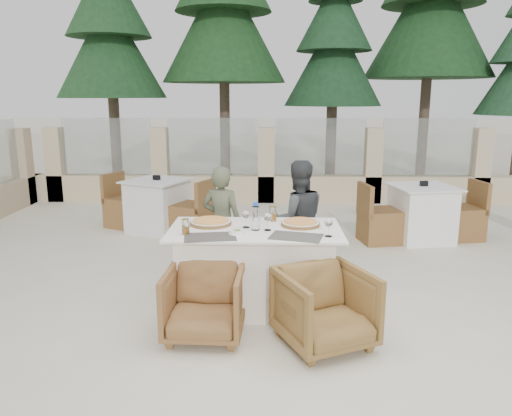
{
  "coord_description": "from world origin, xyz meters",
  "views": [
    {
      "loc": [
        0.04,
        -4.53,
        1.98
      ],
      "look_at": [
        -0.08,
        0.24,
        0.9
      ],
      "focal_mm": 35.0,
      "sensor_mm": 36.0,
      "label": 1
    }
  ],
  "objects_px": {
    "beer_glass_right": "(273,214)",
    "bg_table_b": "(422,213)",
    "beer_glass_left": "(186,227)",
    "wine_glass_corner": "(329,226)",
    "diner_right": "(298,220)",
    "wine_glass_centre": "(246,218)",
    "wine_glass_near": "(268,221)",
    "armchair_far_right": "(294,249)",
    "olive_dish": "(237,232)",
    "armchair_far_left": "(230,249)",
    "armchair_near_right": "(325,308)",
    "pizza_left": "(211,222)",
    "dining_table": "(255,268)",
    "water_bottle": "(256,216)",
    "armchair_near_left": "(205,303)",
    "diner_left": "(222,223)",
    "pizza_right": "(300,223)",
    "bg_table_a": "(158,205)"
  },
  "relations": [
    {
      "from": "dining_table",
      "to": "armchair_far_right",
      "type": "xyz_separation_m",
      "value": [
        0.41,
        0.94,
        -0.11
      ]
    },
    {
      "from": "olive_dish",
      "to": "pizza_left",
      "type": "bearing_deg",
      "value": 129.43
    },
    {
      "from": "diner_right",
      "to": "armchair_far_left",
      "type": "bearing_deg",
      "value": -23.43
    },
    {
      "from": "dining_table",
      "to": "wine_glass_centre",
      "type": "relative_size",
      "value": 8.7
    },
    {
      "from": "bg_table_a",
      "to": "wine_glass_centre",
      "type": "bearing_deg",
      "value": -37.95
    },
    {
      "from": "pizza_right",
      "to": "diner_left",
      "type": "distance_m",
      "value": 1.03
    },
    {
      "from": "dining_table",
      "to": "armchair_far_left",
      "type": "bearing_deg",
      "value": 108.28
    },
    {
      "from": "beer_glass_left",
      "to": "diner_left",
      "type": "xyz_separation_m",
      "value": [
        0.24,
        0.95,
        -0.21
      ]
    },
    {
      "from": "dining_table",
      "to": "pizza_left",
      "type": "height_order",
      "value": "pizza_left"
    },
    {
      "from": "pizza_right",
      "to": "wine_glass_corner",
      "type": "bearing_deg",
      "value": -59.16
    },
    {
      "from": "dining_table",
      "to": "water_bottle",
      "type": "height_order",
      "value": "water_bottle"
    },
    {
      "from": "pizza_left",
      "to": "diner_left",
      "type": "xyz_separation_m",
      "value": [
        0.05,
        0.6,
        -0.17
      ]
    },
    {
      "from": "beer_glass_left",
      "to": "armchair_near_left",
      "type": "relative_size",
      "value": 0.21
    },
    {
      "from": "pizza_left",
      "to": "diner_left",
      "type": "height_order",
      "value": "diner_left"
    },
    {
      "from": "armchair_near_left",
      "to": "wine_glass_centre",
      "type": "bearing_deg",
      "value": 66.53
    },
    {
      "from": "wine_glass_corner",
      "to": "beer_glass_left",
      "type": "bearing_deg",
      "value": 177.8
    },
    {
      "from": "wine_glass_corner",
      "to": "diner_right",
      "type": "height_order",
      "value": "diner_right"
    },
    {
      "from": "wine_glass_near",
      "to": "armchair_near_left",
      "type": "distance_m",
      "value": 0.96
    },
    {
      "from": "dining_table",
      "to": "water_bottle",
      "type": "bearing_deg",
      "value": -83.05
    },
    {
      "from": "wine_glass_centre",
      "to": "wine_glass_near",
      "type": "bearing_deg",
      "value": -24.11
    },
    {
      "from": "wine_glass_corner",
      "to": "beer_glass_right",
      "type": "distance_m",
      "value": 0.73
    },
    {
      "from": "beer_glass_right",
      "to": "armchair_near_left",
      "type": "xyz_separation_m",
      "value": [
        -0.57,
        -0.93,
        -0.54
      ]
    },
    {
      "from": "wine_glass_corner",
      "to": "bg_table_a",
      "type": "relative_size",
      "value": 0.11
    },
    {
      "from": "wine_glass_near",
      "to": "water_bottle",
      "type": "bearing_deg",
      "value": 174.21
    },
    {
      "from": "beer_glass_left",
      "to": "beer_glass_right",
      "type": "height_order",
      "value": "beer_glass_right"
    },
    {
      "from": "pizza_left",
      "to": "armchair_near_left",
      "type": "relative_size",
      "value": 0.61
    },
    {
      "from": "wine_glass_near",
      "to": "bg_table_b",
      "type": "xyz_separation_m",
      "value": [
        2.13,
        2.35,
        -0.48
      ]
    },
    {
      "from": "wine_glass_corner",
      "to": "diner_right",
      "type": "xyz_separation_m",
      "value": [
        -0.21,
        1.03,
        -0.21
      ]
    },
    {
      "from": "wine_glass_near",
      "to": "beer_glass_right",
      "type": "height_order",
      "value": "wine_glass_near"
    },
    {
      "from": "dining_table",
      "to": "bg_table_b",
      "type": "distance_m",
      "value": 3.21
    },
    {
      "from": "beer_glass_right",
      "to": "armchair_far_right",
      "type": "height_order",
      "value": "beer_glass_right"
    },
    {
      "from": "beer_glass_right",
      "to": "bg_table_b",
      "type": "relative_size",
      "value": 0.09
    },
    {
      "from": "wine_glass_corner",
      "to": "olive_dish",
      "type": "height_order",
      "value": "wine_glass_corner"
    },
    {
      "from": "beer_glass_left",
      "to": "armchair_far_right",
      "type": "bearing_deg",
      "value": 48.04
    },
    {
      "from": "bg_table_a",
      "to": "bg_table_b",
      "type": "relative_size",
      "value": 1.0
    },
    {
      "from": "pizza_left",
      "to": "diner_right",
      "type": "height_order",
      "value": "diner_right"
    },
    {
      "from": "armchair_far_right",
      "to": "armchair_near_right",
      "type": "height_order",
      "value": "armchair_near_right"
    },
    {
      "from": "wine_glass_corner",
      "to": "armchair_far_left",
      "type": "height_order",
      "value": "wine_glass_corner"
    },
    {
      "from": "armchair_far_left",
      "to": "diner_right",
      "type": "bearing_deg",
      "value": 154.26
    },
    {
      "from": "olive_dish",
      "to": "armchair_near_right",
      "type": "xyz_separation_m",
      "value": [
        0.74,
        -0.56,
        -0.48
      ]
    },
    {
      "from": "dining_table",
      "to": "beer_glass_right",
      "type": "distance_m",
      "value": 0.57
    },
    {
      "from": "pizza_right",
      "to": "water_bottle",
      "type": "relative_size",
      "value": 1.41
    },
    {
      "from": "wine_glass_near",
      "to": "diner_right",
      "type": "distance_m",
      "value": 0.92
    },
    {
      "from": "armchair_far_right",
      "to": "diner_right",
      "type": "xyz_separation_m",
      "value": [
        0.03,
        -0.17,
        0.38
      ]
    },
    {
      "from": "dining_table",
      "to": "olive_dish",
      "type": "bearing_deg",
      "value": -130.11
    },
    {
      "from": "wine_glass_centre",
      "to": "wine_glass_near",
      "type": "height_order",
      "value": "same"
    },
    {
      "from": "diner_left",
      "to": "diner_right",
      "type": "height_order",
      "value": "diner_right"
    },
    {
      "from": "olive_dish",
      "to": "armchair_far_left",
      "type": "bearing_deg",
      "value": 97.74
    },
    {
      "from": "pizza_right",
      "to": "olive_dish",
      "type": "xyz_separation_m",
      "value": [
        -0.58,
        -0.31,
        -0.0
      ]
    },
    {
      "from": "diner_right",
      "to": "olive_dish",
      "type": "bearing_deg",
      "value": 46.82
    }
  ]
}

